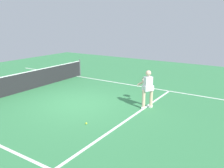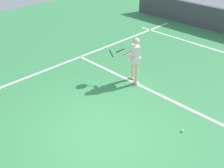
# 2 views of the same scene
# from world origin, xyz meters

# --- Properties ---
(ground_plane) EXTENTS (24.92, 24.92, 0.00)m
(ground_plane) POSITION_xyz_m (0.00, 0.00, 0.00)
(ground_plane) COLOR #38844C
(service_line_marking) EXTENTS (7.82, 0.10, 0.01)m
(service_line_marking) POSITION_xyz_m (0.00, -2.58, 0.00)
(service_line_marking) COLOR white
(service_line_marking) RESTS_ON ground
(sideline_right_marking) EXTENTS (0.10, 17.17, 0.01)m
(sideline_right_marking) POSITION_xyz_m (3.91, 0.00, 0.00)
(sideline_right_marking) COLOR white
(sideline_right_marking) RESTS_ON ground
(court_net) EXTENTS (8.50, 0.08, 1.04)m
(court_net) POSITION_xyz_m (0.00, 3.49, 0.49)
(court_net) COLOR #4C4C51
(court_net) RESTS_ON ground
(tennis_player) EXTENTS (1.07, 0.79, 1.55)m
(tennis_player) POSITION_xyz_m (1.14, -2.64, 0.85)
(tennis_player) COLOR beige
(tennis_player) RESTS_ON ground
(tennis_ball_mid) EXTENTS (0.07, 0.07, 0.07)m
(tennis_ball_mid) POSITION_xyz_m (-1.45, -1.60, 0.03)
(tennis_ball_mid) COLOR #D1E533
(tennis_ball_mid) RESTS_ON ground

